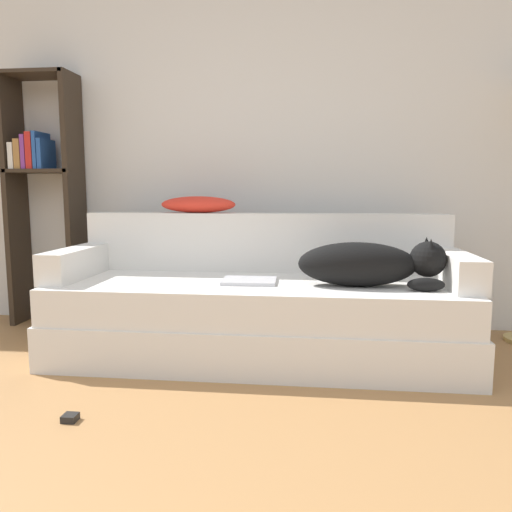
% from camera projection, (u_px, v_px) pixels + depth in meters
% --- Properties ---
extents(wall_back, '(7.10, 0.06, 2.70)m').
position_uv_depth(wall_back, '(238.00, 128.00, 3.39)').
color(wall_back, silver).
rests_on(wall_back, ground_plane).
extents(couch, '(2.25, 0.83, 0.43)m').
position_uv_depth(couch, '(258.00, 320.00, 2.78)').
color(couch, silver).
rests_on(couch, ground_plane).
extents(couch_backrest, '(2.21, 0.15, 0.36)m').
position_uv_depth(couch_backrest, '(264.00, 242.00, 3.07)').
color(couch_backrest, silver).
rests_on(couch_backrest, couch).
extents(couch_arm_left, '(0.15, 0.64, 0.17)m').
position_uv_depth(couch_arm_left, '(76.00, 263.00, 2.86)').
color(couch_arm_left, silver).
rests_on(couch_arm_left, couch).
extents(couch_arm_right, '(0.15, 0.64, 0.17)m').
position_uv_depth(couch_arm_right, '(456.00, 269.00, 2.61)').
color(couch_arm_right, silver).
rests_on(couch_arm_right, couch).
extents(dog, '(0.75, 0.25, 0.26)m').
position_uv_depth(dog, '(370.00, 264.00, 2.57)').
color(dog, black).
rests_on(dog, couch).
extents(laptop, '(0.30, 0.24, 0.02)m').
position_uv_depth(laptop, '(249.00, 281.00, 2.70)').
color(laptop, '#B7B7BC').
rests_on(laptop, couch).
extents(throw_pillow, '(0.47, 0.15, 0.10)m').
position_uv_depth(throw_pillow, '(198.00, 205.00, 3.10)').
color(throw_pillow, red).
rests_on(throw_pillow, couch_backrest).
extents(bookshelf, '(0.47, 0.26, 1.71)m').
position_uv_depth(bookshelf, '(42.00, 183.00, 3.41)').
color(bookshelf, '#2D2319').
rests_on(bookshelf, ground_plane).
extents(power_adapter, '(0.06, 0.06, 0.03)m').
position_uv_depth(power_adapter, '(70.00, 418.00, 2.02)').
color(power_adapter, black).
rests_on(power_adapter, ground_plane).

